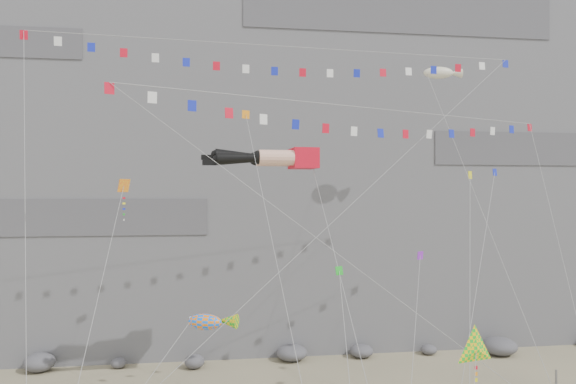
% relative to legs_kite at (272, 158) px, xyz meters
% --- Properties ---
extents(cliff, '(80.00, 28.00, 50.00)m').
position_rel_legs_kite_xyz_m(cliff, '(2.80, 24.84, 8.77)').
color(cliff, slate).
rests_on(cliff, ground).
extents(talus_boulders, '(60.00, 3.00, 1.20)m').
position_rel_legs_kite_xyz_m(talus_boulders, '(2.80, 9.84, -15.63)').
color(talus_boulders, '#58575C').
rests_on(talus_boulders, ground).
extents(legs_kite, '(8.33, 16.31, 22.16)m').
position_rel_legs_kite_xyz_m(legs_kite, '(0.00, 0.00, 0.00)').
color(legs_kite, red).
rests_on(legs_kite, ground).
extents(flag_banner_upper, '(32.35, 12.03, 29.04)m').
position_rel_legs_kite_xyz_m(flag_banner_upper, '(1.09, 0.26, 7.40)').
color(flag_banner_upper, red).
rests_on(flag_banner_upper, ground).
extents(flag_banner_lower, '(28.11, 11.92, 22.96)m').
position_rel_legs_kite_xyz_m(flag_banner_lower, '(5.30, -3.84, 2.82)').
color(flag_banner_lower, red).
rests_on(flag_banner_lower, ground).
extents(harlequin_kite, '(2.89, 9.52, 16.84)m').
position_rel_legs_kite_xyz_m(harlequin_kite, '(-9.06, -2.72, -1.93)').
color(harlequin_kite, red).
rests_on(harlequin_kite, ground).
extents(fish_windsock, '(8.36, 6.11, 10.88)m').
position_rel_legs_kite_xyz_m(fish_windsock, '(-4.38, -6.21, -9.16)').
color(fish_windsock, orange).
rests_on(fish_windsock, ground).
extents(delta_kite, '(3.80, 4.73, 8.46)m').
position_rel_legs_kite_xyz_m(delta_kite, '(8.37, -11.38, -9.73)').
color(delta_kite, yellow).
rests_on(delta_kite, ground).
extents(blimp_windsock, '(3.62, 15.69, 27.56)m').
position_rel_legs_kite_xyz_m(blimp_windsock, '(13.40, 4.49, 6.90)').
color(blimp_windsock, beige).
rests_on(blimp_windsock, ground).
extents(small_kite_a, '(3.23, 14.72, 23.85)m').
position_rel_legs_kite_xyz_m(small_kite_a, '(-1.66, 0.22, 2.53)').
color(small_kite_a, orange).
rests_on(small_kite_a, ground).
extents(small_kite_b, '(5.22, 10.10, 14.44)m').
position_rel_legs_kite_xyz_m(small_kite_b, '(9.16, -2.38, -6.41)').
color(small_kite_b, purple).
rests_on(small_kite_b, ground).
extents(small_kite_c, '(1.57, 8.81, 12.67)m').
position_rel_legs_kite_xyz_m(small_kite_c, '(2.99, -6.19, -6.76)').
color(small_kite_c, green).
rests_on(small_kite_c, ground).
extents(small_kite_d, '(7.99, 15.30, 22.29)m').
position_rel_legs_kite_xyz_m(small_kite_d, '(13.85, 0.26, -1.29)').
color(small_kite_d, yellow).
rests_on(small_kite_d, ground).
extents(small_kite_e, '(8.43, 10.34, 19.73)m').
position_rel_legs_kite_xyz_m(small_kite_e, '(14.02, -2.67, -1.33)').
color(small_kite_e, '#1523B8').
rests_on(small_kite_e, ground).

